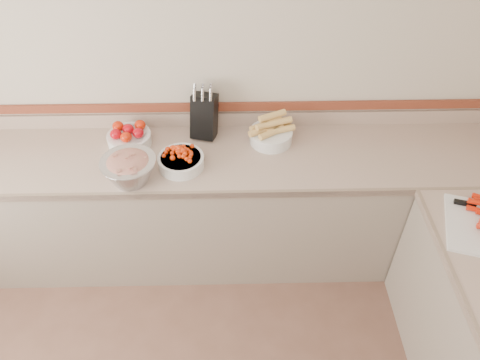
{
  "coord_description": "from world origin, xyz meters",
  "views": [
    {
      "loc": [
        0.31,
        -0.52,
        2.75
      ],
      "look_at": [
        0.35,
        1.35,
        1.0
      ],
      "focal_mm": 35.0,
      "sensor_mm": 36.0,
      "label": 1
    }
  ],
  "objects_px": {
    "knife_block": "(204,115)",
    "corn_bowl": "(271,133)",
    "cherry_tomato_bowl": "(181,159)",
    "tomato_bowl": "(129,137)",
    "rhubarb_bowl": "(129,168)"
  },
  "relations": [
    {
      "from": "tomato_bowl",
      "to": "cherry_tomato_bowl",
      "type": "relative_size",
      "value": 0.99
    },
    {
      "from": "rhubarb_bowl",
      "to": "knife_block",
      "type": "bearing_deg",
      "value": 46.14
    },
    {
      "from": "cherry_tomato_bowl",
      "to": "rhubarb_bowl",
      "type": "distance_m",
      "value": 0.31
    },
    {
      "from": "knife_block",
      "to": "rhubarb_bowl",
      "type": "relative_size",
      "value": 1.16
    },
    {
      "from": "cherry_tomato_bowl",
      "to": "corn_bowl",
      "type": "bearing_deg",
      "value": 22.59
    },
    {
      "from": "cherry_tomato_bowl",
      "to": "corn_bowl",
      "type": "height_order",
      "value": "corn_bowl"
    },
    {
      "from": "knife_block",
      "to": "tomato_bowl",
      "type": "bearing_deg",
      "value": -169.33
    },
    {
      "from": "knife_block",
      "to": "cherry_tomato_bowl",
      "type": "height_order",
      "value": "knife_block"
    },
    {
      "from": "tomato_bowl",
      "to": "rhubarb_bowl",
      "type": "height_order",
      "value": "rhubarb_bowl"
    },
    {
      "from": "corn_bowl",
      "to": "rhubarb_bowl",
      "type": "distance_m",
      "value": 0.9
    },
    {
      "from": "knife_block",
      "to": "tomato_bowl",
      "type": "relative_size",
      "value": 1.34
    },
    {
      "from": "corn_bowl",
      "to": "rhubarb_bowl",
      "type": "xyz_separation_m",
      "value": [
        -0.83,
        -0.35,
        0.03
      ]
    },
    {
      "from": "knife_block",
      "to": "corn_bowl",
      "type": "height_order",
      "value": "knife_block"
    },
    {
      "from": "knife_block",
      "to": "rhubarb_bowl",
      "type": "distance_m",
      "value": 0.6
    },
    {
      "from": "rhubarb_bowl",
      "to": "tomato_bowl",
      "type": "bearing_deg",
      "value": 99.71
    }
  ]
}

